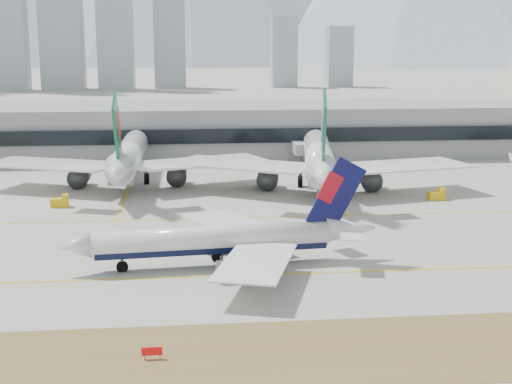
{
  "coord_description": "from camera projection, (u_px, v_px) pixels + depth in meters",
  "views": [
    {
      "loc": [
        -16.0,
        -102.88,
        32.47
      ],
      "look_at": [
        -3.6,
        18.0,
        7.5
      ],
      "focal_mm": 50.0,
      "sensor_mm": 36.0,
      "label": 1
    }
  ],
  "objects": [
    {
      "name": "ground",
      "position": [
        292.0,
        263.0,
        108.38
      ],
      "size": [
        3000.0,
        3000.0,
        0.0
      ],
      "primitive_type": "plane",
      "color": "#A3A199",
      "rests_on": "ground"
    },
    {
      "name": "taxiing_airliner",
      "position": [
        224.0,
        240.0,
        106.57
      ],
      "size": [
        48.57,
        42.05,
        16.31
      ],
      "rotation": [
        0.0,
        0.0,
        3.23
      ],
      "color": "white",
      "rests_on": "ground"
    },
    {
      "name": "widebody_eva",
      "position": [
        128.0,
        158.0,
        168.55
      ],
      "size": [
        67.23,
        65.53,
        23.95
      ],
      "rotation": [
        0.0,
        0.0,
        1.56
      ],
      "color": "white",
      "rests_on": "ground"
    },
    {
      "name": "widebody_cathay",
      "position": [
        319.0,
        160.0,
        164.64
      ],
      "size": [
        69.0,
        68.22,
        24.9
      ],
      "rotation": [
        0.0,
        0.0,
        1.41
      ],
      "color": "white",
      "rests_on": "ground"
    },
    {
      "name": "terminal",
      "position": [
        235.0,
        129.0,
        218.77
      ],
      "size": [
        280.0,
        43.1,
        15.0
      ],
      "color": "gray",
      "rests_on": "ground"
    },
    {
      "name": "hold_sign_left",
      "position": [
        152.0,
        351.0,
        75.05
      ],
      "size": [
        2.2,
        0.15,
        1.35
      ],
      "color": "red",
      "rests_on": "ground"
    },
    {
      "name": "gse_c",
      "position": [
        437.0,
        195.0,
        152.94
      ],
      "size": [
        3.55,
        2.0,
        2.6
      ],
      "color": "gold",
      "rests_on": "ground"
    },
    {
      "name": "gse_b",
      "position": [
        60.0,
        202.0,
        146.15
      ],
      "size": [
        3.55,
        2.0,
        2.6
      ],
      "color": "gold",
      "rests_on": "ground"
    },
    {
      "name": "city_skyline",
      "position": [
        58.0,
        22.0,
        529.5
      ],
      "size": [
        342.0,
        49.8,
        140.0
      ],
      "color": "#949FA9",
      "rests_on": "ground"
    }
  ]
}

